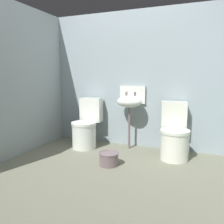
{
  "coord_description": "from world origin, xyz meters",
  "views": [
    {
      "loc": [
        1.07,
        -2.35,
        1.15
      ],
      "look_at": [
        0.0,
        0.32,
        0.7
      ],
      "focal_mm": 37.12,
      "sensor_mm": 36.0,
      "label": 1
    }
  ],
  "objects_px": {
    "sink": "(130,101)",
    "bucket": "(109,159)",
    "toilet_left": "(86,127)",
    "toilet_right": "(174,135)"
  },
  "relations": [
    {
      "from": "sink",
      "to": "bucket",
      "type": "relative_size",
      "value": 3.79
    },
    {
      "from": "toilet_left",
      "to": "toilet_right",
      "type": "bearing_deg",
      "value": 176.92
    },
    {
      "from": "toilet_left",
      "to": "bucket",
      "type": "height_order",
      "value": "toilet_left"
    },
    {
      "from": "toilet_left",
      "to": "bucket",
      "type": "xyz_separation_m",
      "value": [
        0.66,
        -0.62,
        -0.23
      ]
    },
    {
      "from": "sink",
      "to": "toilet_right",
      "type": "bearing_deg",
      "value": -14.62
    },
    {
      "from": "toilet_right",
      "to": "sink",
      "type": "bearing_deg",
      "value": -26.44
    },
    {
      "from": "toilet_right",
      "to": "bucket",
      "type": "bearing_deg",
      "value": 27.86
    },
    {
      "from": "toilet_left",
      "to": "toilet_right",
      "type": "height_order",
      "value": "same"
    },
    {
      "from": "toilet_left",
      "to": "toilet_right",
      "type": "xyz_separation_m",
      "value": [
        1.4,
        0.0,
        0.0
      ]
    },
    {
      "from": "sink",
      "to": "bucket",
      "type": "height_order",
      "value": "sink"
    }
  ]
}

